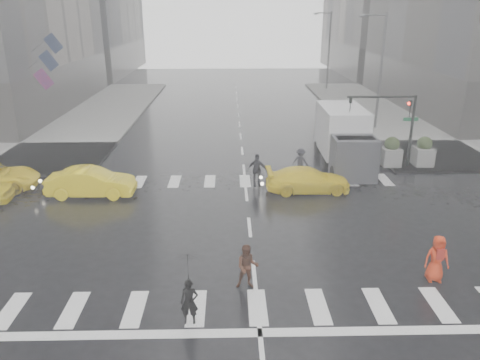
{
  "coord_description": "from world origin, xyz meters",
  "views": [
    {
      "loc": [
        -0.88,
        -18.94,
        9.17
      ],
      "look_at": [
        -0.38,
        2.0,
        1.52
      ],
      "focal_mm": 35.0,
      "sensor_mm": 36.0,
      "label": 1
    }
  ],
  "objects_px": {
    "box_truck": "(344,137)",
    "traffic_signal_pole": "(396,117)",
    "pedestrian_brown": "(247,267)",
    "pedestrian_orange": "(437,258)",
    "taxi_mid": "(91,182)"
  },
  "relations": [
    {
      "from": "pedestrian_brown",
      "to": "pedestrian_orange",
      "type": "bearing_deg",
      "value": 2.55
    },
    {
      "from": "box_truck",
      "to": "taxi_mid",
      "type": "bearing_deg",
      "value": -161.71
    },
    {
      "from": "taxi_mid",
      "to": "pedestrian_orange",
      "type": "bearing_deg",
      "value": -119.76
    },
    {
      "from": "pedestrian_orange",
      "to": "pedestrian_brown",
      "type": "bearing_deg",
      "value": -171.69
    },
    {
      "from": "pedestrian_brown",
      "to": "pedestrian_orange",
      "type": "relative_size",
      "value": 0.94
    },
    {
      "from": "pedestrian_brown",
      "to": "pedestrian_orange",
      "type": "distance_m",
      "value": 6.74
    },
    {
      "from": "traffic_signal_pole",
      "to": "pedestrian_brown",
      "type": "xyz_separation_m",
      "value": [
        -9.29,
        -12.82,
        -2.4
      ]
    },
    {
      "from": "pedestrian_brown",
      "to": "box_truck",
      "type": "bearing_deg",
      "value": 64.17
    },
    {
      "from": "pedestrian_orange",
      "to": "box_truck",
      "type": "relative_size",
      "value": 0.26
    },
    {
      "from": "pedestrian_orange",
      "to": "taxi_mid",
      "type": "relative_size",
      "value": 0.39
    },
    {
      "from": "traffic_signal_pole",
      "to": "taxi_mid",
      "type": "relative_size",
      "value": 1.0
    },
    {
      "from": "pedestrian_brown",
      "to": "traffic_signal_pole",
      "type": "bearing_deg",
      "value": 54.07
    },
    {
      "from": "box_truck",
      "to": "traffic_signal_pole",
      "type": "bearing_deg",
      "value": -6.61
    },
    {
      "from": "pedestrian_brown",
      "to": "taxi_mid",
      "type": "bearing_deg",
      "value": 131.57
    },
    {
      "from": "traffic_signal_pole",
      "to": "box_truck",
      "type": "height_order",
      "value": "traffic_signal_pole"
    }
  ]
}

